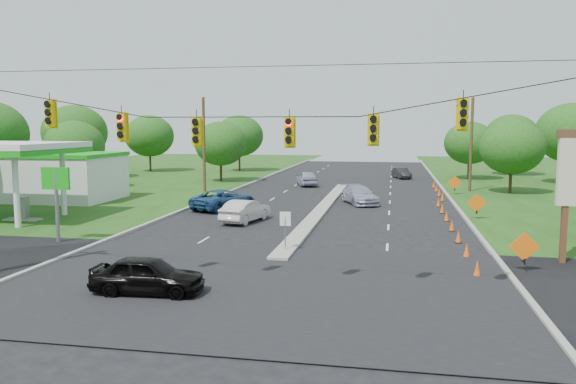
% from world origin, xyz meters
% --- Properties ---
extents(ground, '(160.00, 160.00, 0.00)m').
position_xyz_m(ground, '(0.00, 0.00, 0.00)').
color(ground, black).
rests_on(ground, ground).
extents(cross_street, '(160.00, 14.00, 0.02)m').
position_xyz_m(cross_street, '(0.00, 0.00, 0.00)').
color(cross_street, black).
rests_on(cross_street, ground).
extents(curb_left, '(0.25, 110.00, 0.16)m').
position_xyz_m(curb_left, '(-10.10, 30.00, 0.00)').
color(curb_left, gray).
rests_on(curb_left, ground).
extents(curb_right, '(0.25, 110.00, 0.16)m').
position_xyz_m(curb_right, '(10.10, 30.00, 0.00)').
color(curb_right, gray).
rests_on(curb_right, ground).
extents(median, '(1.00, 34.00, 0.18)m').
position_xyz_m(median, '(0.00, 21.00, 0.00)').
color(median, gray).
rests_on(median, ground).
extents(median_sign, '(0.55, 0.06, 2.05)m').
position_xyz_m(median_sign, '(0.00, 6.00, 1.46)').
color(median_sign, gray).
rests_on(median_sign, ground).
extents(signal_span, '(25.60, 0.32, 9.00)m').
position_xyz_m(signal_span, '(-0.05, -1.00, 4.97)').
color(signal_span, '#422D1C').
rests_on(signal_span, ground).
extents(utility_pole_far_left, '(0.28, 0.28, 9.00)m').
position_xyz_m(utility_pole_far_left, '(-12.50, 30.00, 4.50)').
color(utility_pole_far_left, '#422D1C').
rests_on(utility_pole_far_left, ground).
extents(utility_pole_far_right, '(0.28, 0.28, 9.00)m').
position_xyz_m(utility_pole_far_right, '(12.50, 35.00, 4.50)').
color(utility_pole_far_right, '#422D1C').
rests_on(utility_pole_far_right, ground).
extents(gas_station, '(18.40, 19.70, 5.20)m').
position_xyz_m(gas_station, '(-23.64, 20.24, 2.58)').
color(gas_station, white).
rests_on(gas_station, ground).
extents(cone_0, '(0.32, 0.32, 0.70)m').
position_xyz_m(cone_0, '(8.76, 3.00, 0.35)').
color(cone_0, '#FD5711').
rests_on(cone_0, ground).
extents(cone_1, '(0.32, 0.32, 0.70)m').
position_xyz_m(cone_1, '(8.76, 6.50, 0.35)').
color(cone_1, '#FD5711').
rests_on(cone_1, ground).
extents(cone_2, '(0.32, 0.32, 0.70)m').
position_xyz_m(cone_2, '(8.76, 10.00, 0.35)').
color(cone_2, '#FD5711').
rests_on(cone_2, ground).
extents(cone_3, '(0.32, 0.32, 0.70)m').
position_xyz_m(cone_3, '(8.76, 13.50, 0.35)').
color(cone_3, '#FD5711').
rests_on(cone_3, ground).
extents(cone_4, '(0.32, 0.32, 0.70)m').
position_xyz_m(cone_4, '(8.76, 17.00, 0.35)').
color(cone_4, '#FD5711').
rests_on(cone_4, ground).
extents(cone_5, '(0.32, 0.32, 0.70)m').
position_xyz_m(cone_5, '(8.76, 20.50, 0.35)').
color(cone_5, '#FD5711').
rests_on(cone_5, ground).
extents(cone_6, '(0.32, 0.32, 0.70)m').
position_xyz_m(cone_6, '(8.76, 24.00, 0.35)').
color(cone_6, '#FD5711').
rests_on(cone_6, ground).
extents(cone_7, '(0.32, 0.32, 0.70)m').
position_xyz_m(cone_7, '(9.36, 27.50, 0.35)').
color(cone_7, '#FD5711').
rests_on(cone_7, ground).
extents(cone_8, '(0.32, 0.32, 0.70)m').
position_xyz_m(cone_8, '(9.36, 31.00, 0.35)').
color(cone_8, '#FD5711').
rests_on(cone_8, ground).
extents(cone_9, '(0.32, 0.32, 0.70)m').
position_xyz_m(cone_9, '(9.36, 34.50, 0.35)').
color(cone_9, '#FD5711').
rests_on(cone_9, ground).
extents(cone_10, '(0.32, 0.32, 0.70)m').
position_xyz_m(cone_10, '(9.36, 38.00, 0.35)').
color(cone_10, '#FD5711').
rests_on(cone_10, ground).
extents(work_sign_0, '(1.27, 0.58, 1.37)m').
position_xyz_m(work_sign_0, '(10.80, 4.00, 1.09)').
color(work_sign_0, black).
rests_on(work_sign_0, ground).
extents(work_sign_1, '(1.27, 0.58, 1.37)m').
position_xyz_m(work_sign_1, '(10.80, 18.00, 1.09)').
color(work_sign_1, black).
rests_on(work_sign_1, ground).
extents(work_sign_2, '(1.27, 0.58, 1.37)m').
position_xyz_m(work_sign_2, '(10.80, 32.00, 1.09)').
color(work_sign_2, black).
rests_on(work_sign_2, ground).
extents(tree_2, '(5.88, 5.88, 6.86)m').
position_xyz_m(tree_2, '(-26.00, 30.00, 4.34)').
color(tree_2, black).
rests_on(tree_2, ground).
extents(tree_3, '(7.56, 7.56, 8.82)m').
position_xyz_m(tree_3, '(-32.00, 40.00, 5.58)').
color(tree_3, black).
rests_on(tree_3, ground).
extents(tree_4, '(6.72, 6.72, 7.84)m').
position_xyz_m(tree_4, '(-28.00, 52.00, 4.96)').
color(tree_4, black).
rests_on(tree_4, ground).
extents(tree_5, '(5.88, 5.88, 6.86)m').
position_xyz_m(tree_5, '(-14.00, 40.00, 4.34)').
color(tree_5, black).
rests_on(tree_5, ground).
extents(tree_6, '(6.72, 6.72, 7.84)m').
position_xyz_m(tree_6, '(-16.00, 55.00, 4.96)').
color(tree_6, black).
rests_on(tree_6, ground).
extents(tree_9, '(5.88, 5.88, 6.86)m').
position_xyz_m(tree_9, '(16.00, 34.00, 4.34)').
color(tree_9, black).
rests_on(tree_9, ground).
extents(tree_10, '(7.56, 7.56, 8.82)m').
position_xyz_m(tree_10, '(24.00, 44.00, 5.58)').
color(tree_10, black).
rests_on(tree_10, ground).
extents(tree_11, '(6.72, 6.72, 7.84)m').
position_xyz_m(tree_11, '(20.00, 55.00, 4.96)').
color(tree_11, black).
rests_on(tree_11, ground).
extents(tree_12, '(5.88, 5.88, 6.86)m').
position_xyz_m(tree_12, '(14.00, 48.00, 4.34)').
color(tree_12, black).
rests_on(tree_12, ground).
extents(black_sedan, '(4.32, 1.92, 1.44)m').
position_xyz_m(black_sedan, '(-3.73, -1.85, 0.72)').
color(black_sedan, black).
rests_on(black_sedan, ground).
extents(white_sedan, '(2.53, 4.73, 1.48)m').
position_xyz_m(white_sedan, '(-4.30, 14.38, 0.74)').
color(white_sedan, beige).
rests_on(white_sedan, ground).
extents(blue_pickup, '(4.55, 6.05, 1.53)m').
position_xyz_m(blue_pickup, '(-7.35, 19.46, 0.76)').
color(blue_pickup, navy).
rests_on(blue_pickup, ground).
extents(silver_car_far, '(3.74, 5.39, 1.45)m').
position_xyz_m(silver_car_far, '(2.58, 24.46, 0.72)').
color(silver_car_far, '#9998B6').
rests_on(silver_car_far, ground).
extents(silver_car_oncoming, '(3.18, 4.94, 1.56)m').
position_xyz_m(silver_car_oncoming, '(-3.78, 37.60, 0.78)').
color(silver_car_oncoming, '#9B9BB9').
rests_on(silver_car_oncoming, ground).
extents(dark_car_receding, '(2.48, 4.19, 1.30)m').
position_xyz_m(dark_car_receding, '(6.21, 48.06, 0.65)').
color(dark_car_receding, black).
rests_on(dark_car_receding, ground).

